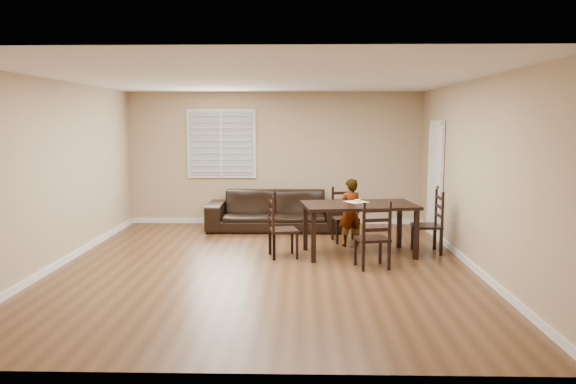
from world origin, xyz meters
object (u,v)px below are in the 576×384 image
object	(u,v)px
chair_near	(344,216)
child	(350,213)
donut	(358,200)
dining_table	(359,209)
chair_right	(434,225)
chair_left	(276,229)
sofa	(274,211)
chair_far	(375,239)

from	to	relation	value
chair_near	child	world-z (taller)	child
chair_near	donut	distance (m)	0.99
dining_table	donut	xyz separation A→B (m)	(-0.01, 0.20, 0.11)
chair_near	chair_right	bearing A→B (deg)	-43.97
child	chair_left	bearing A→B (deg)	12.52
chair_left	sofa	distance (m)	2.23
chair_far	donut	bearing A→B (deg)	-95.10
chair_left	donut	size ratio (longest dim) A/B	8.74
chair_near	sofa	world-z (taller)	chair_near
chair_near	donut	world-z (taller)	chair_near
chair_far	sofa	xyz separation A→B (m)	(-1.57, 2.94, -0.07)
chair_right	sofa	size ratio (longest dim) A/B	0.39
chair_far	donut	world-z (taller)	chair_far
chair_far	child	bearing A→B (deg)	-94.11
chair_right	child	distance (m)	1.40
chair_left	child	world-z (taller)	child
chair_far	dining_table	bearing A→B (deg)	-93.87
chair_near	child	size ratio (longest dim) A/B	0.83
dining_table	chair_far	bearing A→B (deg)	-89.42
chair_near	chair_left	world-z (taller)	chair_left
chair_far	sofa	world-z (taller)	chair_far
chair_left	chair_right	world-z (taller)	chair_right
chair_near	child	xyz separation A→B (m)	(0.07, -0.46, 0.14)
chair_left	chair_right	xyz separation A→B (m)	(2.53, 0.36, 0.01)
child	dining_table	bearing A→B (deg)	76.58
dining_table	donut	distance (m)	0.23
chair_near	child	distance (m)	0.49
chair_near	sofa	size ratio (longest dim) A/B	0.37
dining_table	chair_right	size ratio (longest dim) A/B	1.84
donut	chair_right	bearing A→B (deg)	-1.28
dining_table	sofa	world-z (taller)	dining_table
chair_far	chair_left	world-z (taller)	same
child	donut	xyz separation A→B (m)	(0.08, -0.43, 0.27)
child	chair_near	bearing A→B (deg)	-102.82
chair_left	donut	distance (m)	1.42
child	donut	size ratio (longest dim) A/B	10.21
chair_far	child	distance (m)	1.56
child	donut	distance (m)	0.51
chair_near	chair_far	xyz separation A→B (m)	(0.30, -1.99, 0.01)
chair_right	sofa	bearing A→B (deg)	-126.19
chair_left	donut	world-z (taller)	chair_left
chair_right	dining_table	bearing A→B (deg)	-83.34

